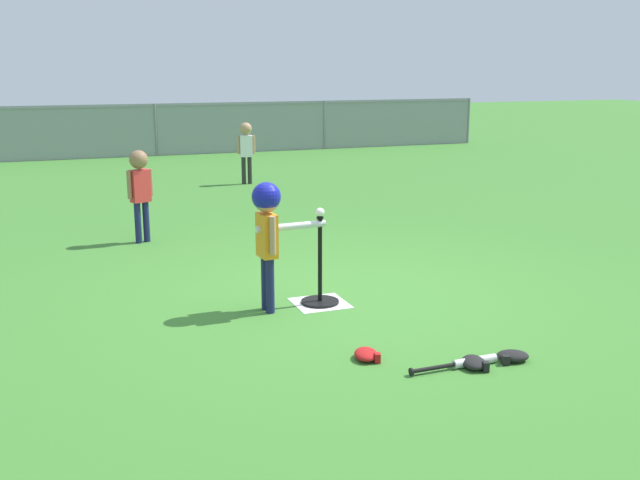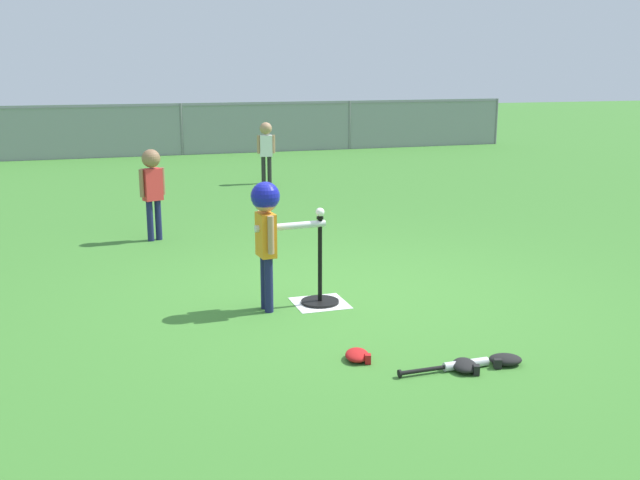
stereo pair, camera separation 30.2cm
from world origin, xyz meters
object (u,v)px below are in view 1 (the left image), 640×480
(batter_child, at_px, (268,220))
(fielder_deep_right, at_px, (246,145))
(glove_tossed_aside, at_px, (367,354))
(baseball_on_tee, at_px, (320,212))
(glove_near_bats, at_px, (474,362))
(batting_tee, at_px, (320,289))
(spare_bat_silver, at_px, (466,363))
(glove_by_plate, at_px, (512,356))
(fielder_near_left, at_px, (140,184))

(batter_child, bearing_deg, fielder_deep_right, 76.35)
(fielder_deep_right, relative_size, glove_tossed_aside, 3.98)
(baseball_on_tee, height_order, batter_child, batter_child)
(baseball_on_tee, relative_size, glove_near_bats, 0.28)
(baseball_on_tee, xyz_separation_m, batter_child, (-0.46, -0.03, -0.03))
(batter_child, bearing_deg, batting_tee, 4.21)
(batter_child, relative_size, spare_bat_silver, 1.64)
(batting_tee, xyz_separation_m, spare_bat_silver, (0.43, -1.61, -0.09))
(batter_child, distance_m, glove_near_bats, 1.99)
(batter_child, relative_size, fielder_deep_right, 1.03)
(batter_child, distance_m, glove_by_plate, 2.15)
(baseball_on_tee, height_order, fielder_deep_right, fielder_deep_right)
(batting_tee, relative_size, spare_bat_silver, 1.15)
(fielder_near_left, height_order, spare_bat_silver, fielder_near_left)
(batting_tee, height_order, glove_by_plate, batting_tee)
(fielder_deep_right, xyz_separation_m, glove_tossed_aside, (-1.27, -7.78, -0.63))
(spare_bat_silver, bearing_deg, glove_by_plate, -3.45)
(batting_tee, height_order, baseball_on_tee, baseball_on_tee)
(batting_tee, height_order, spare_bat_silver, batting_tee)
(fielder_deep_right, bearing_deg, baseball_on_tee, -99.88)
(glove_tossed_aside, bearing_deg, fielder_deep_right, 80.73)
(spare_bat_silver, distance_m, glove_tossed_aside, 0.67)
(glove_tossed_aside, bearing_deg, glove_near_bats, -32.18)
(glove_near_bats, bearing_deg, spare_bat_silver, 148.43)
(fielder_deep_right, bearing_deg, batting_tee, -99.88)
(fielder_deep_right, xyz_separation_m, spare_bat_silver, (-0.70, -8.13, -0.64))
(batting_tee, height_order, fielder_near_left, fielder_near_left)
(glove_tossed_aside, bearing_deg, batter_child, 104.79)
(fielder_near_left, distance_m, glove_near_bats, 4.74)
(glove_near_bats, distance_m, glove_tossed_aside, 0.72)
(fielder_near_left, bearing_deg, baseball_on_tee, -68.51)
(batter_child, height_order, glove_tossed_aside, batter_child)
(glove_by_plate, bearing_deg, fielder_deep_right, 87.51)
(fielder_deep_right, bearing_deg, batter_child, -103.65)
(batter_child, distance_m, spare_bat_silver, 1.95)
(batter_child, height_order, fielder_deep_right, batter_child)
(batter_child, relative_size, glove_near_bats, 4.01)
(batting_tee, bearing_deg, glove_by_plate, -64.42)
(fielder_deep_right, height_order, glove_tossed_aside, fielder_deep_right)
(fielder_near_left, bearing_deg, spare_bat_silver, -70.84)
(baseball_on_tee, bearing_deg, fielder_near_left, 111.49)
(baseball_on_tee, height_order, fielder_near_left, fielder_near_left)
(fielder_deep_right, relative_size, glove_near_bats, 3.89)
(fielder_near_left, bearing_deg, glove_by_plate, -66.97)
(baseball_on_tee, distance_m, glove_tossed_aside, 1.47)
(batting_tee, xyz_separation_m, glove_by_plate, (0.78, -1.63, -0.09))
(batter_child, xyz_separation_m, glove_by_plate, (1.24, -1.60, -0.72))
(baseball_on_tee, height_order, glove_near_bats, baseball_on_tee)
(batting_tee, bearing_deg, fielder_deep_right, 80.12)
(batting_tee, bearing_deg, fielder_near_left, 111.49)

